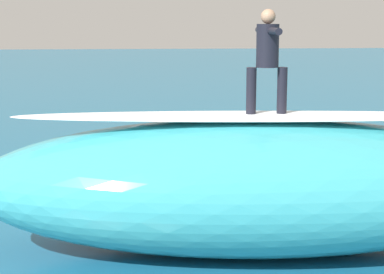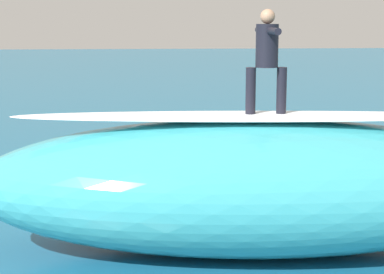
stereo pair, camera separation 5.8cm
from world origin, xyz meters
TOP-DOWN VIEW (x-y plane):
  - ground_plane at (0.00, 0.00)m, footprint 120.00×120.00m
  - wave_crest at (-0.66, 2.51)m, footprint 8.39×3.40m
  - wave_foam_lip at (-0.66, 2.51)m, footprint 7.04×1.48m
  - surfboard_riding at (-0.84, 2.52)m, footprint 2.12×0.58m
  - surfer_riding at (-0.84, 2.52)m, footprint 0.59×1.40m
  - surfboard_paddling at (1.02, -0.84)m, footprint 2.25×0.79m
  - surfer_paddling at (0.89, -0.82)m, footprint 1.62×0.48m
  - foam_patch_mid at (-2.33, 1.34)m, footprint 0.77×0.61m

SIDE VIEW (x-z plane):
  - ground_plane at x=0.00m, z-range 0.00..0.00m
  - surfboard_paddling at x=1.02m, z-range 0.00..0.07m
  - foam_patch_mid at x=-2.33m, z-range 0.00..0.16m
  - surfer_paddling at x=0.89m, z-range 0.05..0.34m
  - wave_crest at x=-0.66m, z-range 0.00..1.98m
  - surfboard_riding at x=-0.84m, z-range 1.98..2.05m
  - wave_foam_lip at x=-0.66m, z-range 1.98..2.06m
  - surfer_riding at x=-0.84m, z-range 2.17..3.65m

